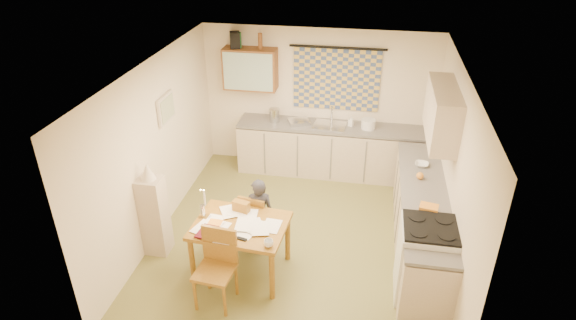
% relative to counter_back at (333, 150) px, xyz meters
% --- Properties ---
extents(floor, '(4.00, 4.50, 0.02)m').
position_rel_counter_back_xyz_m(floor, '(-0.32, -1.95, -0.46)').
color(floor, olive).
rests_on(floor, ground).
extents(ceiling, '(4.00, 4.50, 0.02)m').
position_rel_counter_back_xyz_m(ceiling, '(-0.32, -1.95, 2.06)').
color(ceiling, white).
rests_on(ceiling, floor).
extents(wall_back, '(4.00, 0.02, 2.50)m').
position_rel_counter_back_xyz_m(wall_back, '(-0.32, 0.31, 0.80)').
color(wall_back, beige).
rests_on(wall_back, floor).
extents(wall_front, '(4.00, 0.02, 2.50)m').
position_rel_counter_back_xyz_m(wall_front, '(-0.32, -4.21, 0.80)').
color(wall_front, beige).
rests_on(wall_front, floor).
extents(wall_left, '(0.02, 4.50, 2.50)m').
position_rel_counter_back_xyz_m(wall_left, '(-2.33, -1.95, 0.80)').
color(wall_left, beige).
rests_on(wall_left, floor).
extents(wall_right, '(0.02, 4.50, 2.50)m').
position_rel_counter_back_xyz_m(wall_right, '(1.69, -1.95, 0.80)').
color(wall_right, beige).
rests_on(wall_right, floor).
extents(window_blind, '(1.45, 0.03, 1.05)m').
position_rel_counter_back_xyz_m(window_blind, '(-0.02, 0.27, 1.20)').
color(window_blind, '#3A4E7F').
rests_on(window_blind, wall_back).
extents(curtain_rod, '(1.60, 0.04, 0.04)m').
position_rel_counter_back_xyz_m(curtain_rod, '(-0.02, 0.25, 1.75)').
color(curtain_rod, black).
rests_on(curtain_rod, wall_back).
extents(wall_cabinet, '(0.90, 0.34, 0.70)m').
position_rel_counter_back_xyz_m(wall_cabinet, '(-1.47, 0.13, 1.35)').
color(wall_cabinet, brown).
rests_on(wall_cabinet, wall_back).
extents(wall_cabinet_glass, '(0.84, 0.02, 0.64)m').
position_rel_counter_back_xyz_m(wall_cabinet_glass, '(-1.47, -0.04, 1.35)').
color(wall_cabinet_glass, '#99B2A5').
rests_on(wall_cabinet_glass, wall_back).
extents(upper_cabinet_right, '(0.34, 1.30, 0.70)m').
position_rel_counter_back_xyz_m(upper_cabinet_right, '(1.51, -1.40, 1.40)').
color(upper_cabinet_right, tan).
rests_on(upper_cabinet_right, wall_right).
extents(framed_print, '(0.04, 0.50, 0.40)m').
position_rel_counter_back_xyz_m(framed_print, '(-2.29, -1.55, 1.25)').
color(framed_print, beige).
rests_on(framed_print, wall_left).
extents(print_canvas, '(0.01, 0.42, 0.32)m').
position_rel_counter_back_xyz_m(print_canvas, '(-2.26, -1.55, 1.25)').
color(print_canvas, beige).
rests_on(print_canvas, wall_left).
extents(counter_back, '(3.30, 0.62, 0.92)m').
position_rel_counter_back_xyz_m(counter_back, '(0.00, 0.00, 0.00)').
color(counter_back, tan).
rests_on(counter_back, floor).
extents(counter_right, '(0.62, 2.95, 0.92)m').
position_rel_counter_back_xyz_m(counter_right, '(1.38, -1.90, -0.00)').
color(counter_right, tan).
rests_on(counter_right, floor).
extents(stove, '(0.66, 0.66, 1.01)m').
position_rel_counter_back_xyz_m(stove, '(1.38, -2.80, 0.05)').
color(stove, white).
rests_on(stove, floor).
extents(sink, '(0.59, 0.49, 0.10)m').
position_rel_counter_back_xyz_m(sink, '(-0.07, -0.00, 0.43)').
color(sink, silver).
rests_on(sink, counter_back).
extents(tap, '(0.03, 0.03, 0.28)m').
position_rel_counter_back_xyz_m(tap, '(-0.06, 0.18, 0.61)').
color(tap, silver).
rests_on(tap, counter_back).
extents(dish_rack, '(0.44, 0.41, 0.06)m').
position_rel_counter_back_xyz_m(dish_rack, '(-0.60, 0.00, 0.50)').
color(dish_rack, silver).
rests_on(dish_rack, counter_back).
extents(kettle, '(0.19, 0.19, 0.24)m').
position_rel_counter_back_xyz_m(kettle, '(-1.03, 0.00, 0.59)').
color(kettle, silver).
rests_on(kettle, counter_back).
extents(mixing_bowl, '(0.28, 0.28, 0.16)m').
position_rel_counter_back_xyz_m(mixing_bowl, '(0.58, 0.00, 0.55)').
color(mixing_bowl, white).
rests_on(mixing_bowl, counter_back).
extents(soap_bottle, '(0.13, 0.13, 0.18)m').
position_rel_counter_back_xyz_m(soap_bottle, '(0.28, 0.05, 0.56)').
color(soap_bottle, white).
rests_on(soap_bottle, counter_back).
extents(bowl, '(0.25, 0.25, 0.05)m').
position_rel_counter_back_xyz_m(bowl, '(1.38, -1.18, 0.49)').
color(bowl, white).
rests_on(bowl, counter_right).
extents(orange_bag, '(0.25, 0.20, 0.12)m').
position_rel_counter_back_xyz_m(orange_bag, '(1.38, -2.41, 0.53)').
color(orange_bag, orange).
rests_on(orange_bag, counter_right).
extents(fruit_orange, '(0.10, 0.10, 0.10)m').
position_rel_counter_back_xyz_m(fruit_orange, '(1.33, -1.56, 0.52)').
color(fruit_orange, orange).
rests_on(fruit_orange, counter_right).
extents(speaker, '(0.22, 0.24, 0.26)m').
position_rel_counter_back_xyz_m(speaker, '(-1.71, 0.13, 1.83)').
color(speaker, black).
rests_on(speaker, wall_cabinet).
extents(bottle_green, '(0.09, 0.09, 0.26)m').
position_rel_counter_back_xyz_m(bottle_green, '(-1.64, 0.13, 1.83)').
color(bottle_green, '#195926').
rests_on(bottle_green, wall_cabinet).
extents(bottle_brown, '(0.09, 0.09, 0.26)m').
position_rel_counter_back_xyz_m(bottle_brown, '(-1.28, 0.13, 1.83)').
color(bottle_brown, brown).
rests_on(bottle_brown, wall_cabinet).
extents(dining_table, '(1.21, 0.96, 0.75)m').
position_rel_counter_back_xyz_m(dining_table, '(-0.90, -2.80, -0.07)').
color(dining_table, brown).
rests_on(dining_table, floor).
extents(chair_far, '(0.46, 0.46, 0.85)m').
position_rel_counter_back_xyz_m(chair_far, '(-0.84, -2.20, -0.19)').
color(chair_far, brown).
rests_on(chair_far, floor).
extents(chair_near, '(0.48, 0.48, 0.97)m').
position_rel_counter_back_xyz_m(chair_near, '(-1.06, -3.37, -0.15)').
color(chair_near, brown).
rests_on(chair_near, floor).
extents(person, '(0.52, 0.44, 1.10)m').
position_rel_counter_back_xyz_m(person, '(-0.79, -2.27, 0.10)').
color(person, black).
rests_on(person, floor).
extents(shelf_stand, '(0.32, 0.30, 1.15)m').
position_rel_counter_back_xyz_m(shelf_stand, '(-2.16, -2.59, 0.13)').
color(shelf_stand, tan).
rests_on(shelf_stand, floor).
extents(lampshade, '(0.20, 0.20, 0.22)m').
position_rel_counter_back_xyz_m(lampshade, '(-2.16, -2.59, 0.81)').
color(lampshade, beige).
rests_on(lampshade, shelf_stand).
extents(letter_rack, '(0.24, 0.15, 0.16)m').
position_rel_counter_back_xyz_m(letter_rack, '(-0.96, -2.54, 0.38)').
color(letter_rack, brown).
rests_on(letter_rack, dining_table).
extents(mug, '(0.17, 0.17, 0.09)m').
position_rel_counter_back_xyz_m(mug, '(-0.46, -3.16, 0.34)').
color(mug, white).
rests_on(mug, dining_table).
extents(magazine, '(0.28, 0.33, 0.03)m').
position_rel_counter_back_xyz_m(magazine, '(-1.36, -3.03, 0.31)').
color(magazine, maroon).
rests_on(magazine, dining_table).
extents(book, '(0.19, 0.25, 0.02)m').
position_rel_counter_back_xyz_m(book, '(-1.30, -2.88, 0.31)').
color(book, orange).
rests_on(book, dining_table).
extents(orange_box, '(0.13, 0.09, 0.04)m').
position_rel_counter_back_xyz_m(orange_box, '(-1.24, -3.08, 0.32)').
color(orange_box, orange).
rests_on(orange_box, dining_table).
extents(eyeglasses, '(0.14, 0.07, 0.02)m').
position_rel_counter_back_xyz_m(eyeglasses, '(-0.80, -3.09, 0.31)').
color(eyeglasses, black).
rests_on(eyeglasses, dining_table).
extents(candle_holder, '(0.08, 0.08, 0.18)m').
position_rel_counter_back_xyz_m(candle_holder, '(-1.40, -2.73, 0.39)').
color(candle_holder, silver).
rests_on(candle_holder, dining_table).
extents(candle, '(0.03, 0.03, 0.22)m').
position_rel_counter_back_xyz_m(candle, '(-1.37, -2.72, 0.59)').
color(candle, white).
rests_on(candle, dining_table).
extents(candle_flame, '(0.02, 0.02, 0.02)m').
position_rel_counter_back_xyz_m(candle_flame, '(-1.40, -2.74, 0.71)').
color(candle_flame, '#FFCC66').
rests_on(candle_flame, dining_table).
extents(papers, '(1.08, 0.86, 0.02)m').
position_rel_counter_back_xyz_m(papers, '(-0.92, -2.82, 0.31)').
color(papers, white).
rests_on(papers, dining_table).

